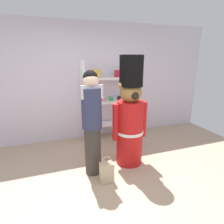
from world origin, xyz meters
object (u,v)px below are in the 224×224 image
object	(u,v)px
shopping_bag	(107,172)
merchandise_shelf	(107,99)
teddy_bear_guard	(130,116)
person_shopper	(92,121)

from	to	relation	value
shopping_bag	merchandise_shelf	bearing A→B (deg)	72.16
teddy_bear_guard	person_shopper	distance (m)	0.69
merchandise_shelf	person_shopper	size ratio (longest dim) A/B	1.07
person_shopper	shopping_bag	distance (m)	0.81
teddy_bear_guard	shopping_bag	bearing A→B (deg)	-143.34
merchandise_shelf	teddy_bear_guard	world-z (taller)	teddy_bear_guard
merchandise_shelf	shopping_bag	xyz separation A→B (m)	(-0.53, -1.65, -0.75)
person_shopper	teddy_bear_guard	bearing A→B (deg)	7.96
merchandise_shelf	shopping_bag	world-z (taller)	merchandise_shelf
teddy_bear_guard	person_shopper	xyz separation A→B (m)	(-0.69, -0.10, 0.02)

